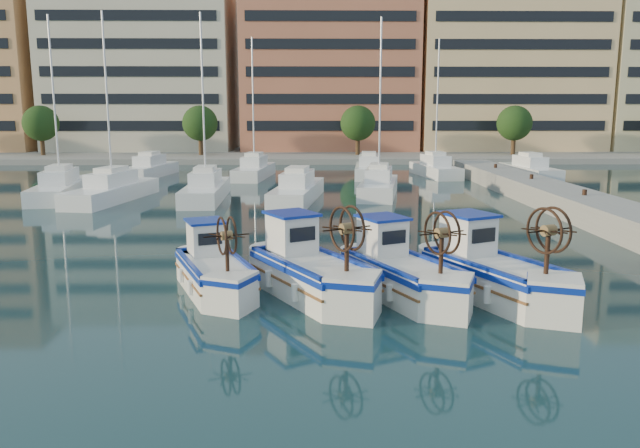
{
  "coord_description": "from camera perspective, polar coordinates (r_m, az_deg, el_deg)",
  "views": [
    {
      "loc": [
        -1.58,
        -18.49,
        5.61
      ],
      "look_at": [
        -1.19,
        4.05,
        1.5
      ],
      "focal_mm": 35.0,
      "sensor_mm": 36.0,
      "label": 1
    }
  ],
  "objects": [
    {
      "name": "ground",
      "position": [
        19.38,
        3.76,
        -6.51
      ],
      "size": [
        300.0,
        300.0,
        0.0
      ],
      "primitive_type": "plane",
      "color": "#1A4043",
      "rests_on": "ground"
    },
    {
      "name": "yacht_marina",
      "position": [
        46.47,
        -3.39,
        4.03
      ],
      "size": [
        38.05,
        24.02,
        11.5
      ],
      "color": "white",
      "rests_on": "ground"
    },
    {
      "name": "fishing_boat_b",
      "position": [
        19.09,
        -0.98,
        -4.1
      ],
      "size": [
        4.05,
        5.09,
        3.08
      ],
      "rotation": [
        0.0,
        0.0,
        0.51
      ],
      "color": "white",
      "rests_on": "ground"
    },
    {
      "name": "fishing_boat_a",
      "position": [
        19.87,
        -9.71,
        -4.01
      ],
      "size": [
        3.12,
        4.44,
        2.68
      ],
      "rotation": [
        0.0,
        0.0,
        0.37
      ],
      "color": "white",
      "rests_on": "ground"
    },
    {
      "name": "fishing_boat_d",
      "position": [
        19.57,
        15.42,
        -4.11
      ],
      "size": [
        3.83,
        5.13,
        3.09
      ],
      "rotation": [
        0.0,
        0.0,
        0.44
      ],
      "color": "white",
      "rests_on": "ground"
    },
    {
      "name": "waterfront",
      "position": [
        84.4,
        6.57,
        13.99
      ],
      "size": [
        180.0,
        40.0,
        25.6
      ],
      "color": "gray",
      "rests_on": "ground"
    },
    {
      "name": "fishing_boat_c",
      "position": [
        19.23,
        7.37,
        -4.21
      ],
      "size": [
        3.6,
        4.87,
        2.93
      ],
      "rotation": [
        0.0,
        0.0,
        0.43
      ],
      "color": "white",
      "rests_on": "ground"
    }
  ]
}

